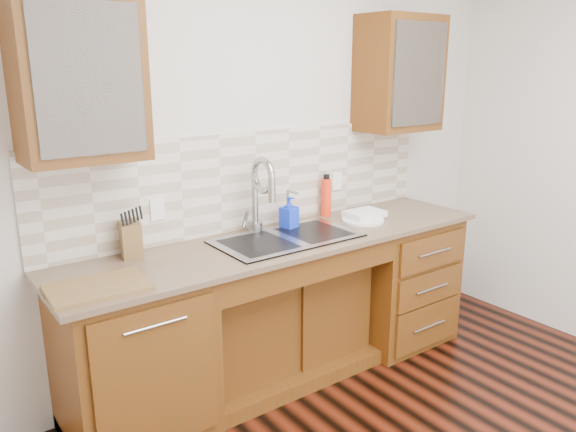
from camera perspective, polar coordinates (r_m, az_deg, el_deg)
wall_back at (r=3.47m, az=-3.93°, el=6.20°), size 4.00×0.10×2.70m
base_cabinet_left at (r=3.05m, az=-15.48°, el=-13.79°), size 0.70×0.62×0.88m
base_cabinet_center at (r=3.55m, az=-1.26°, el=-10.51°), size 1.20×0.44×0.70m
base_cabinet_right at (r=4.03m, az=10.70°, el=-6.16°), size 0.70×0.62×0.88m
countertop at (r=3.27m, az=-0.26°, el=-2.53°), size 2.70×0.65×0.03m
backsplash at (r=3.44m, az=-3.34°, el=3.69°), size 2.70×0.02×0.59m
sink at (r=3.28m, az=-0.10°, el=-3.76°), size 0.84×0.46×0.19m
faucet at (r=3.34m, az=-3.40°, el=1.68°), size 0.04×0.04×0.40m
filter_tap at (r=3.51m, az=-0.03°, el=1.01°), size 0.02×0.02×0.24m
upper_cabinet_left at (r=2.79m, az=-20.56°, el=12.91°), size 0.55×0.34×0.75m
upper_cabinet_right at (r=3.93m, az=11.22°, el=13.99°), size 0.55×0.34×0.75m
outlet_left at (r=3.15m, az=-13.15°, el=0.65°), size 0.08×0.01×0.12m
outlet_right at (r=3.83m, az=4.99°, el=3.56°), size 0.08×0.01×0.12m
soap_bottle at (r=3.43m, az=0.11°, el=0.33°), size 0.11×0.11×0.20m
water_bottle at (r=3.72m, az=3.89°, el=1.90°), size 0.09×0.09×0.25m
plate at (r=3.64m, az=7.62°, el=-0.43°), size 0.34×0.34×0.02m
dish_towel at (r=3.69m, az=7.77°, el=0.22°), size 0.25×0.18×0.04m
knife_block at (r=3.06m, az=-15.69°, el=-2.26°), size 0.13×0.18×0.18m
cutting_board at (r=2.68m, az=-18.75°, el=-6.87°), size 0.45×0.33×0.02m
cup_left_a at (r=2.76m, az=-22.35°, el=11.54°), size 0.14×0.14×0.09m
cup_left_b at (r=2.84m, az=-17.36°, el=12.12°), size 0.13×0.13×0.09m
cup_right_a at (r=3.88m, az=10.57°, el=13.29°), size 0.15×0.15×0.10m
cup_right_b at (r=4.04m, az=12.63°, el=13.14°), size 0.12×0.12×0.09m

